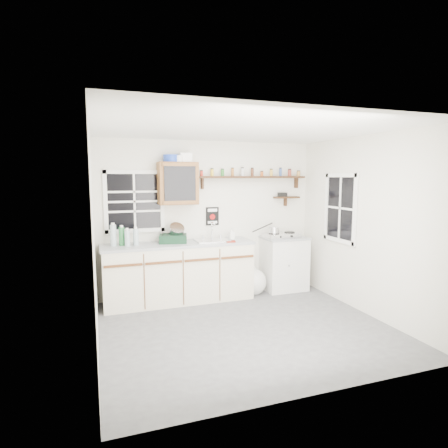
# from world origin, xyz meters

# --- Properties ---
(room) EXTENTS (3.64, 3.24, 2.54)m
(room) POSITION_xyz_m (0.00, 0.00, 1.25)
(room) COLOR #4B4C4E
(room) RESTS_ON ground
(main_cabinet) EXTENTS (2.31, 0.63, 0.92)m
(main_cabinet) POSITION_xyz_m (-0.58, 1.30, 0.46)
(main_cabinet) COLOR beige
(main_cabinet) RESTS_ON floor
(right_cabinet) EXTENTS (0.73, 0.57, 0.91)m
(right_cabinet) POSITION_xyz_m (1.25, 1.32, 0.46)
(right_cabinet) COLOR silver
(right_cabinet) RESTS_ON floor
(sink) EXTENTS (0.52, 0.44, 0.29)m
(sink) POSITION_xyz_m (-0.05, 1.30, 0.93)
(sink) COLOR silver
(sink) RESTS_ON main_cabinet
(upper_cabinet) EXTENTS (0.60, 0.32, 0.65)m
(upper_cabinet) POSITION_xyz_m (-0.55, 1.44, 1.82)
(upper_cabinet) COLOR brown
(upper_cabinet) RESTS_ON wall_back
(upper_cabinet_clutter) EXTENTS (0.43, 0.24, 0.14)m
(upper_cabinet_clutter) POSITION_xyz_m (-0.56, 1.44, 2.21)
(upper_cabinet_clutter) COLOR #1B3BAF
(upper_cabinet_clutter) RESTS_ON upper_cabinet
(spice_shelf) EXTENTS (1.91, 0.18, 0.35)m
(spice_shelf) POSITION_xyz_m (0.73, 1.51, 1.93)
(spice_shelf) COLOR black
(spice_shelf) RESTS_ON wall_back
(secondary_shelf) EXTENTS (0.45, 0.16, 0.24)m
(secondary_shelf) POSITION_xyz_m (1.36, 1.52, 1.58)
(secondary_shelf) COLOR black
(secondary_shelf) RESTS_ON wall_back
(warning_sign) EXTENTS (0.22, 0.02, 0.30)m
(warning_sign) POSITION_xyz_m (0.05, 1.59, 1.28)
(warning_sign) COLOR black
(warning_sign) RESTS_ON wall_back
(window_back) EXTENTS (0.93, 0.03, 0.98)m
(window_back) POSITION_xyz_m (-1.20, 1.59, 1.55)
(window_back) COLOR black
(window_back) RESTS_ON wall_back
(window_right) EXTENTS (0.03, 0.78, 1.08)m
(window_right) POSITION_xyz_m (1.79, 0.55, 1.45)
(window_right) COLOR black
(window_right) RESTS_ON wall_back
(water_bottles) EXTENTS (0.40, 0.18, 0.34)m
(water_bottles) POSITION_xyz_m (-1.40, 1.33, 1.06)
(water_bottles) COLOR #A1B7BD
(water_bottles) RESTS_ON main_cabinet
(dish_rack) EXTENTS (0.47, 0.40, 0.31)m
(dish_rack) POSITION_xyz_m (-0.64, 1.35, 1.02)
(dish_rack) COLOR black
(dish_rack) RESTS_ON main_cabinet
(soap_bottle) EXTENTS (0.09, 0.09, 0.18)m
(soap_bottle) POSITION_xyz_m (0.31, 1.37, 1.01)
(soap_bottle) COLOR silver
(soap_bottle) RESTS_ON main_cabinet
(rag) EXTENTS (0.16, 0.15, 0.02)m
(rag) POSITION_xyz_m (0.20, 1.10, 0.93)
(rag) COLOR maroon
(rag) RESTS_ON main_cabinet
(hotplate) EXTENTS (0.61, 0.35, 0.08)m
(hotplate) POSITION_xyz_m (1.19, 1.31, 0.95)
(hotplate) COLOR silver
(hotplate) RESTS_ON right_cabinet
(saucepan) EXTENTS (0.42, 0.24, 0.18)m
(saucepan) POSITION_xyz_m (1.04, 1.31, 1.04)
(saucepan) COLOR silver
(saucepan) RESTS_ON hotplate
(trash_bag) EXTENTS (0.42, 0.38, 0.48)m
(trash_bag) POSITION_xyz_m (0.65, 1.24, 0.21)
(trash_bag) COLOR silver
(trash_bag) RESTS_ON floor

